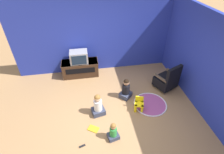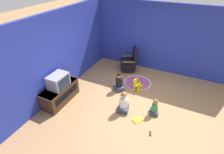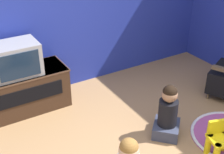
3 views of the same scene
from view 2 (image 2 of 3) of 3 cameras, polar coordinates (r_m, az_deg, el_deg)
ground_plane at (r=5.58m, az=7.49°, el=-9.11°), size 30.00×30.00×0.00m
wall_back at (r=5.82m, az=-16.89°, el=7.17°), size 5.60×0.12×2.64m
wall_right at (r=7.04m, az=16.72°, el=11.68°), size 0.12×5.62×2.64m
tv_cabinet at (r=5.76m, az=-16.54°, el=-5.14°), size 1.29×0.54×0.56m
television at (r=5.47m, az=-17.11°, el=-1.25°), size 0.61×0.44×0.42m
black_armchair at (r=7.16m, az=5.67°, el=4.75°), size 0.81×0.79×0.95m
yellow_kid_chair at (r=6.11m, az=8.38°, el=-2.72°), size 0.32×0.31×0.43m
play_mat at (r=6.57m, az=8.27°, el=-1.82°), size 1.00×1.00×0.04m
child_watching_left at (r=6.01m, az=2.32°, el=-1.76°), size 0.46×0.46×0.69m
child_watching_center at (r=5.27m, az=13.72°, el=-9.68°), size 0.32×0.29×0.53m
child_watching_right at (r=5.17m, az=3.73°, el=-8.43°), size 0.41×0.38×0.70m
book at (r=5.13m, az=8.40°, el=-13.75°), size 0.33×0.30×0.02m
remote_control at (r=4.87m, az=12.40°, el=-17.61°), size 0.16×0.09×0.02m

